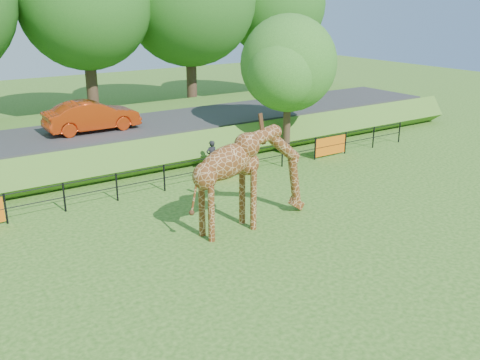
{
  "coord_description": "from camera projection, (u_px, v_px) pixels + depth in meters",
  "views": [
    {
      "loc": [
        -8.75,
        -10.61,
        7.34
      ],
      "look_at": [
        0.01,
        2.53,
        2.0
      ],
      "focal_mm": 40.0,
      "sensor_mm": 36.0,
      "label": 1
    }
  ],
  "objects": [
    {
      "name": "giraffe",
      "position": [
        251.0,
        178.0,
        17.81
      ],
      "size": [
        4.81,
        1.12,
        3.41
      ],
      "primitive_type": null,
      "rotation": [
        0.0,
        0.0,
        0.05
      ],
      "color": "#5D3013",
      "rests_on": "ground"
    },
    {
      "name": "ground",
      "position": [
        289.0,
        270.0,
        15.31
      ],
      "size": [
        90.0,
        90.0,
        0.0
      ],
      "primitive_type": "plane",
      "color": "#265415",
      "rests_on": "ground"
    },
    {
      "name": "perimeter_fence",
      "position": [
        164.0,
        178.0,
        21.44
      ],
      "size": [
        28.07,
        0.1,
        1.1
      ],
      "primitive_type": null,
      "color": "black",
      "rests_on": "ground"
    },
    {
      "name": "bg_tree_line",
      "position": [
        83.0,
        2.0,
        31.34
      ],
      "size": [
        37.3,
        8.8,
        11.82
      ],
      "color": "#362318",
      "rests_on": "ground"
    },
    {
      "name": "tree_east",
      "position": [
        290.0,
        67.0,
        25.52
      ],
      "size": [
        5.4,
        4.71,
        6.76
      ],
      "color": "#362318",
      "rests_on": "ground"
    },
    {
      "name": "road",
      "position": [
        109.0,
        130.0,
        25.91
      ],
      "size": [
        40.0,
        5.0,
        0.12
      ],
      "primitive_type": "cube",
      "color": "#29292B",
      "rests_on": "embankment"
    },
    {
      "name": "visitor",
      "position": [
        212.0,
        156.0,
        23.81
      ],
      "size": [
        0.53,
        0.36,
        1.44
      ],
      "primitive_type": "imported",
      "rotation": [
        0.0,
        0.0,
        3.11
      ],
      "color": "black",
      "rests_on": "ground"
    },
    {
      "name": "car_red",
      "position": [
        92.0,
        116.0,
        25.14
      ],
      "size": [
        4.39,
        1.56,
        1.44
      ],
      "primitive_type": "imported",
      "rotation": [
        0.0,
        0.0,
        1.58
      ],
      "color": "#BF350D",
      "rests_on": "road"
    },
    {
      "name": "embankment",
      "position": [
        99.0,
        138.0,
        27.32
      ],
      "size": [
        40.0,
        9.0,
        1.3
      ],
      "primitive_type": "cube",
      "color": "#265415",
      "rests_on": "ground"
    }
  ]
}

